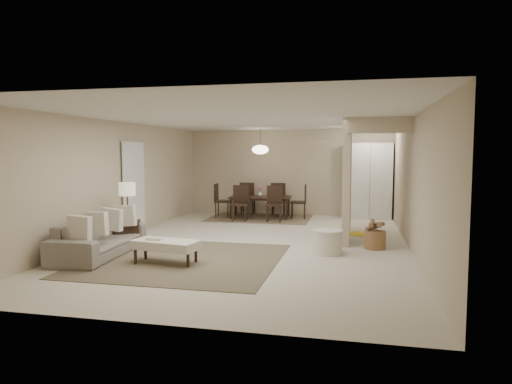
% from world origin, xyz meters
% --- Properties ---
extents(floor, '(9.00, 9.00, 0.00)m').
position_xyz_m(floor, '(0.00, 0.00, 0.00)').
color(floor, beige).
rests_on(floor, ground).
extents(ceiling, '(9.00, 9.00, 0.00)m').
position_xyz_m(ceiling, '(0.00, 0.00, 2.50)').
color(ceiling, white).
rests_on(ceiling, back_wall).
extents(back_wall, '(6.00, 0.00, 6.00)m').
position_xyz_m(back_wall, '(0.00, 4.50, 1.25)').
color(back_wall, '#C6B396').
rests_on(back_wall, floor).
extents(left_wall, '(0.00, 9.00, 9.00)m').
position_xyz_m(left_wall, '(-3.00, 0.00, 1.25)').
color(left_wall, '#C6B396').
rests_on(left_wall, floor).
extents(right_wall, '(0.00, 9.00, 9.00)m').
position_xyz_m(right_wall, '(3.00, 0.00, 1.25)').
color(right_wall, '#C6B396').
rests_on(right_wall, floor).
extents(partition, '(0.15, 2.50, 2.50)m').
position_xyz_m(partition, '(1.80, 1.25, 1.25)').
color(partition, '#C6B396').
rests_on(partition, floor).
extents(doorway, '(0.04, 0.90, 2.04)m').
position_xyz_m(doorway, '(-2.97, 0.60, 1.02)').
color(doorway, black).
rests_on(doorway, floor).
extents(pantry_cabinet, '(1.20, 0.55, 2.10)m').
position_xyz_m(pantry_cabinet, '(2.35, 4.15, 1.05)').
color(pantry_cabinet, silver).
rests_on(pantry_cabinet, floor).
extents(flush_light, '(0.44, 0.44, 0.05)m').
position_xyz_m(flush_light, '(2.30, 3.20, 2.46)').
color(flush_light, white).
rests_on(flush_light, ceiling).
extents(living_rug, '(3.20, 3.20, 0.01)m').
position_xyz_m(living_rug, '(-0.86, -1.67, 0.01)').
color(living_rug, brown).
rests_on(living_rug, floor).
extents(sofa, '(2.26, 1.02, 0.64)m').
position_xyz_m(sofa, '(-2.45, -1.67, 0.32)').
color(sofa, gray).
rests_on(sofa, floor).
extents(ottoman_bench, '(1.16, 0.68, 0.39)m').
position_xyz_m(ottoman_bench, '(-1.06, -1.97, 0.31)').
color(ottoman_bench, beige).
rests_on(ottoman_bench, living_rug).
extents(side_table, '(0.58, 0.58, 0.49)m').
position_xyz_m(side_table, '(-2.40, -0.74, 0.25)').
color(side_table, black).
rests_on(side_table, floor).
extents(table_lamp, '(0.32, 0.32, 0.76)m').
position_xyz_m(table_lamp, '(-2.40, -0.74, 1.05)').
color(table_lamp, '#47361E').
rests_on(table_lamp, side_table).
extents(round_pouf, '(0.55, 0.55, 0.43)m').
position_xyz_m(round_pouf, '(1.50, -0.64, 0.22)').
color(round_pouf, beige).
rests_on(round_pouf, floor).
extents(wicker_basket, '(0.49, 0.49, 0.34)m').
position_xyz_m(wicker_basket, '(2.36, 0.00, 0.17)').
color(wicker_basket, brown).
rests_on(wicker_basket, floor).
extents(dining_rug, '(2.80, 2.10, 0.01)m').
position_xyz_m(dining_rug, '(-0.64, 3.58, 0.01)').
color(dining_rug, '#726147').
rests_on(dining_rug, floor).
extents(dining_table, '(1.79, 1.10, 0.60)m').
position_xyz_m(dining_table, '(-0.64, 3.58, 0.30)').
color(dining_table, black).
rests_on(dining_table, dining_rug).
extents(dining_chairs, '(2.60, 1.96, 0.96)m').
position_xyz_m(dining_chairs, '(-0.64, 3.58, 0.48)').
color(dining_chairs, black).
rests_on(dining_chairs, dining_rug).
extents(vase, '(0.15, 0.15, 0.15)m').
position_xyz_m(vase, '(-0.64, 3.58, 0.68)').
color(vase, silver).
rests_on(vase, dining_table).
extents(yellow_mat, '(1.01, 0.64, 0.01)m').
position_xyz_m(yellow_mat, '(2.16, 1.54, 0.01)').
color(yellow_mat, yellow).
rests_on(yellow_mat, floor).
extents(pendant_light, '(0.46, 0.46, 0.71)m').
position_xyz_m(pendant_light, '(-0.64, 3.58, 1.92)').
color(pendant_light, '#47361E').
rests_on(pendant_light, ceiling).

